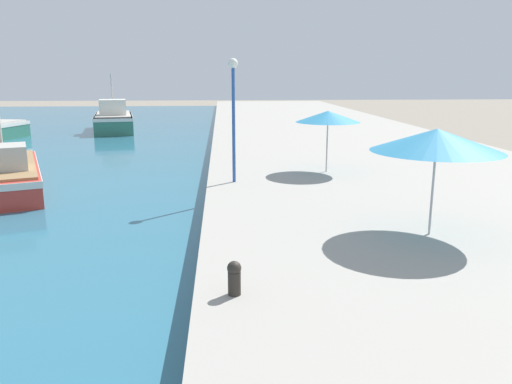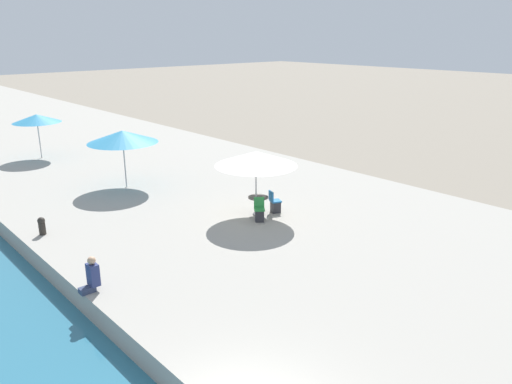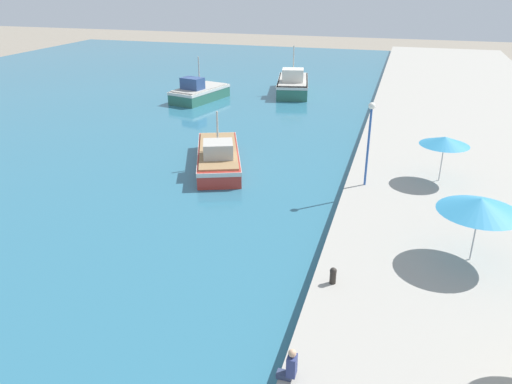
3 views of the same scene
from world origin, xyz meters
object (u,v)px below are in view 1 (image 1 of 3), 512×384
at_px(mooring_bollard, 234,277).
at_px(cafe_umbrella_white, 437,140).
at_px(fishing_boat_far, 114,120).
at_px(cafe_umbrella_striped, 328,117).
at_px(lamppost, 233,99).
at_px(fishing_boat_near, 5,174).

bearing_deg(mooring_bollard, cafe_umbrella_white, 32.86).
bearing_deg(mooring_bollard, fishing_boat_far, 105.04).
xyz_separation_m(fishing_boat_far, cafe_umbrella_white, (14.34, -31.24, 2.15)).
xyz_separation_m(cafe_umbrella_white, mooring_bollard, (-5.07, -3.27, -2.06)).
distance_m(cafe_umbrella_striped, mooring_bollard, 12.69).
height_order(fishing_boat_far, mooring_bollard, fishing_boat_far).
xyz_separation_m(cafe_umbrella_white, cafe_umbrella_striped, (-0.88, 8.55, -0.11)).
relative_size(cafe_umbrella_white, cafe_umbrella_striped, 1.21).
bearing_deg(lamppost, cafe_umbrella_striped, 24.75).
height_order(fishing_boat_near, lamppost, lamppost).
distance_m(fishing_boat_far, cafe_umbrella_white, 34.44).
bearing_deg(fishing_boat_far, fishing_boat_near, -100.71).
bearing_deg(mooring_bollard, fishing_boat_near, 126.83).
height_order(cafe_umbrella_white, cafe_umbrella_striped, cafe_umbrella_white).
distance_m(fishing_boat_near, mooring_bollard, 15.13).
bearing_deg(cafe_umbrella_white, fishing_boat_far, 114.65).
height_order(fishing_boat_far, lamppost, lamppost).
bearing_deg(fishing_boat_far, lamppost, -79.96).
bearing_deg(fishing_boat_far, mooring_bollard, -86.19).
xyz_separation_m(cafe_umbrella_striped, lamppost, (-3.92, -1.81, 0.79)).
bearing_deg(cafe_umbrella_striped, fishing_boat_far, 120.67).
bearing_deg(fishing_boat_far, cafe_umbrella_white, -76.57).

